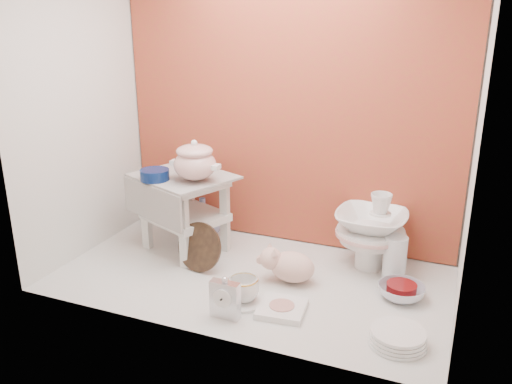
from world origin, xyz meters
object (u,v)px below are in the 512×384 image
(blue_white_vase, at_px, (203,218))
(plush_pig, at_px, (292,266))
(soup_tureen, at_px, (195,160))
(dinner_plate_stack, at_px, (398,337))
(floral_platter, at_px, (173,197))
(mantel_clock, at_px, (225,298))
(step_stool, at_px, (185,213))
(gold_rim_teacup, at_px, (243,289))
(crystal_bowl, at_px, (401,292))
(porcelain_tower, at_px, (371,230))

(blue_white_vase, xyz_separation_m, plush_pig, (0.62, -0.32, -0.03))
(soup_tureen, xyz_separation_m, dinner_plate_stack, (1.05, -0.39, -0.48))
(plush_pig, bearing_deg, floral_platter, 164.54)
(mantel_clock, xyz_separation_m, plush_pig, (0.16, 0.39, -0.01))
(mantel_clock, bearing_deg, blue_white_vase, 125.11)
(plush_pig, bearing_deg, blue_white_vase, 161.29)
(step_stool, height_order, plush_pig, step_stool)
(gold_rim_teacup, bearing_deg, step_stool, 141.83)
(plush_pig, xyz_separation_m, dinner_plate_stack, (0.52, -0.31, -0.05))
(plush_pig, bearing_deg, crystal_bowl, 12.68)
(soup_tureen, relative_size, gold_rim_teacup, 1.83)
(blue_white_vase, bearing_deg, porcelain_tower, -1.66)
(mantel_clock, relative_size, plush_pig, 0.68)
(step_stool, height_order, porcelain_tower, step_stool)
(gold_rim_teacup, bearing_deg, mantel_clock, -100.01)
(step_stool, bearing_deg, soup_tureen, -8.30)
(gold_rim_teacup, bearing_deg, dinner_plate_stack, -5.15)
(dinner_plate_stack, xyz_separation_m, crystal_bowl, (-0.03, 0.35, 0.00))
(porcelain_tower, bearing_deg, soup_tureen, -165.40)
(floral_platter, bearing_deg, porcelain_tower, -3.92)
(porcelain_tower, bearing_deg, dinner_plate_stack, -69.56)
(floral_platter, bearing_deg, dinner_plate_stack, -26.55)
(soup_tureen, height_order, porcelain_tower, soup_tureen)
(blue_white_vase, height_order, mantel_clock, blue_white_vase)
(gold_rim_teacup, xyz_separation_m, crystal_bowl, (0.62, 0.29, -0.03))
(floral_platter, xyz_separation_m, crystal_bowl, (1.33, -0.33, -0.15))
(plush_pig, height_order, dinner_plate_stack, plush_pig)
(floral_platter, height_order, dinner_plate_stack, floral_platter)
(floral_platter, height_order, gold_rim_teacup, floral_platter)
(step_stool, xyz_separation_m, mantel_clock, (0.47, -0.52, -0.11))
(gold_rim_teacup, height_order, porcelain_tower, porcelain_tower)
(plush_pig, bearing_deg, soup_tureen, -179.94)
(step_stool, xyz_separation_m, porcelain_tower, (0.93, 0.15, -0.01))
(step_stool, bearing_deg, porcelain_tower, 31.89)
(soup_tureen, xyz_separation_m, plush_pig, (0.53, -0.07, -0.43))
(crystal_bowl, bearing_deg, dinner_plate_stack, -84.37)
(soup_tureen, height_order, gold_rim_teacup, soup_tureen)
(floral_platter, xyz_separation_m, mantel_clock, (0.68, -0.75, -0.09))
(blue_white_vase, relative_size, gold_rim_teacup, 1.66)
(floral_platter, distance_m, mantel_clock, 1.02)
(step_stool, height_order, blue_white_vase, step_stool)
(blue_white_vase, distance_m, mantel_clock, 0.84)
(plush_pig, xyz_separation_m, porcelain_tower, (0.30, 0.29, 0.11))
(plush_pig, height_order, porcelain_tower, porcelain_tower)
(plush_pig, relative_size, crystal_bowl, 1.33)
(porcelain_tower, bearing_deg, mantel_clock, -123.81)
(soup_tureen, distance_m, blue_white_vase, 0.47)
(step_stool, relative_size, dinner_plate_stack, 2.13)
(step_stool, bearing_deg, floral_platter, 154.92)
(step_stool, relative_size, mantel_clock, 2.56)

